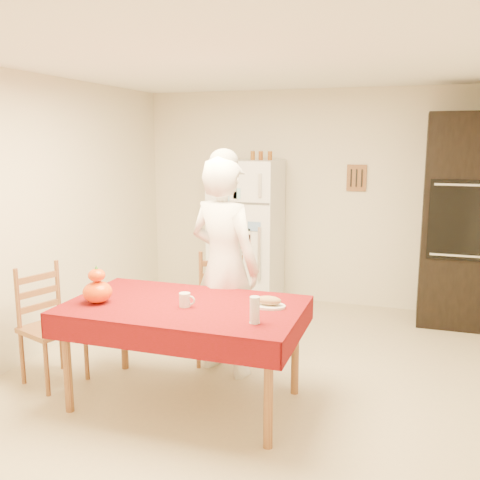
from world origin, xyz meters
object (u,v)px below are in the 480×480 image
at_px(dining_table, 184,313).
at_px(wine_glass, 255,310).
at_px(pumpkin_lower, 98,292).
at_px(oven_cabinet, 458,221).
at_px(chair_far, 221,303).
at_px(refrigerator, 247,234).
at_px(chair_left, 48,320).
at_px(seated_woman, 224,267).
at_px(bread_plate, 269,306).
at_px(coffee_mug, 185,300).

relative_size(dining_table, wine_glass, 9.66).
bearing_deg(pumpkin_lower, wine_glass, -3.08).
height_order(oven_cabinet, pumpkin_lower, oven_cabinet).
xyz_separation_m(chair_far, wine_glass, (0.64, -1.10, 0.34)).
height_order(refrigerator, wine_glass, refrigerator).
bearing_deg(chair_left, dining_table, -70.99).
bearing_deg(seated_woman, dining_table, 100.42).
height_order(wine_glass, bread_plate, wine_glass).
xyz_separation_m(chair_far, seated_woman, (0.13, -0.25, 0.39)).
distance_m(oven_cabinet, dining_table, 3.22).
bearing_deg(seated_woman, refrigerator, -59.87).
xyz_separation_m(refrigerator, chair_far, (0.26, -1.59, -0.34)).
bearing_deg(refrigerator, pumpkin_lower, -96.67).
xyz_separation_m(seated_woman, coffee_mug, (-0.06, -0.67, -0.09)).
bearing_deg(seated_woman, wine_glass, 139.43).
xyz_separation_m(oven_cabinet, chair_far, (-2.02, -1.64, -0.59)).
height_order(refrigerator, oven_cabinet, oven_cabinet).
xyz_separation_m(dining_table, bread_plate, (0.60, 0.12, 0.08)).
bearing_deg(bread_plate, dining_table, -168.55).
height_order(chair_far, coffee_mug, chair_far).
xyz_separation_m(chair_far, coffee_mug, (0.07, -0.92, 0.30)).
distance_m(refrigerator, oven_cabinet, 2.29).
xyz_separation_m(seated_woman, bread_plate, (0.52, -0.50, -0.13)).
xyz_separation_m(dining_table, pumpkin_lower, (-0.61, -0.16, 0.15)).
height_order(seated_woman, bread_plate, seated_woman).
xyz_separation_m(chair_left, wine_glass, (1.80, -0.24, 0.34)).
distance_m(pumpkin_lower, bread_plate, 1.25).
relative_size(coffee_mug, wine_glass, 0.57).
bearing_deg(chair_far, chair_left, -160.97).
height_order(chair_far, bread_plate, chair_far).
xyz_separation_m(seated_woman, pumpkin_lower, (-0.70, -0.78, -0.06)).
distance_m(seated_woman, bread_plate, 0.73).
bearing_deg(seated_woman, chair_left, 43.59).
bearing_deg(chair_far, oven_cabinet, 21.63).
bearing_deg(wine_glass, pumpkin_lower, 176.92).
height_order(dining_table, seated_woman, seated_woman).
relative_size(coffee_mug, pumpkin_lower, 0.47).
bearing_deg(wine_glass, chair_far, 120.35).
distance_m(oven_cabinet, chair_far, 2.67).
height_order(chair_far, pumpkin_lower, chair_far).
bearing_deg(bread_plate, chair_left, -176.45).
bearing_deg(wine_glass, oven_cabinet, 63.33).
xyz_separation_m(oven_cabinet, dining_table, (-1.98, -2.51, -0.41)).
bearing_deg(chair_left, chair_far, -34.00).
height_order(chair_left, seated_woman, seated_woman).
xyz_separation_m(oven_cabinet, coffee_mug, (-1.95, -2.56, -0.29)).
distance_m(coffee_mug, pumpkin_lower, 0.65).
bearing_deg(pumpkin_lower, refrigerator, 83.33).
bearing_deg(pumpkin_lower, bread_plate, 13.20).
bearing_deg(coffee_mug, dining_table, 118.76).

